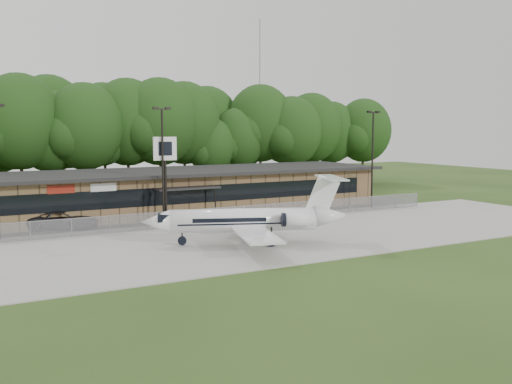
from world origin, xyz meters
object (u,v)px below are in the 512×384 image
suv (64,220)px  pole_sign (165,158)px  terminal (186,190)px  business_jet (251,221)px

suv → pole_sign: bearing=-84.2°
terminal → suv: bearing=-159.3°
terminal → pole_sign: size_ratio=5.32×
terminal → suv: 13.81m
pole_sign → terminal: bearing=61.5°
terminal → suv: (-12.86, -4.85, -1.38)m
business_jet → pole_sign: bearing=124.3°
terminal → suv: terminal is taller
business_jet → pole_sign: pole_sign is taller
suv → pole_sign: size_ratio=0.74×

